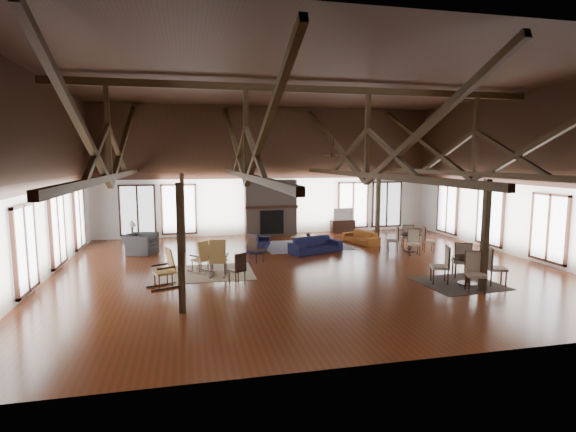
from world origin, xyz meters
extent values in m
plane|color=#5B2513|center=(0.00, 0.00, 0.00)|extent=(16.00, 16.00, 0.00)
cube|color=black|center=(0.00, 0.00, 6.00)|extent=(16.00, 14.00, 0.02)
cube|color=white|center=(0.00, 7.00, 3.00)|extent=(16.00, 0.02, 6.00)
cube|color=white|center=(0.00, -7.00, 3.00)|extent=(16.00, 0.02, 6.00)
cube|color=white|center=(-8.00, 0.00, 3.00)|extent=(0.02, 14.00, 6.00)
cube|color=white|center=(8.00, 0.00, 3.00)|extent=(0.02, 14.00, 6.00)
cube|color=black|center=(0.00, 0.00, 5.75)|extent=(15.60, 0.18, 0.22)
cube|color=black|center=(-6.00, 0.00, 3.05)|extent=(0.16, 13.70, 0.18)
cube|color=black|center=(-6.00, 0.00, 4.40)|extent=(0.14, 0.14, 2.70)
cube|color=black|center=(-6.00, 3.50, 4.28)|extent=(0.15, 7.07, 3.12)
cube|color=black|center=(-6.00, -3.50, 4.28)|extent=(0.15, 7.07, 3.12)
cube|color=black|center=(-2.00, 0.00, 3.05)|extent=(0.16, 13.70, 0.18)
cube|color=black|center=(-2.00, 0.00, 4.40)|extent=(0.14, 0.14, 2.70)
cube|color=black|center=(-2.00, 3.50, 4.28)|extent=(0.15, 7.07, 3.12)
cube|color=black|center=(-2.00, -3.50, 4.28)|extent=(0.15, 7.07, 3.12)
cube|color=black|center=(2.00, 0.00, 3.05)|extent=(0.16, 13.70, 0.18)
cube|color=black|center=(2.00, 0.00, 4.40)|extent=(0.14, 0.14, 2.70)
cube|color=black|center=(2.00, 3.50, 4.28)|extent=(0.15, 7.07, 3.12)
cube|color=black|center=(2.00, -3.50, 4.28)|extent=(0.15, 7.07, 3.12)
cube|color=black|center=(6.00, 0.00, 3.05)|extent=(0.16, 13.70, 0.18)
cube|color=black|center=(6.00, 0.00, 4.40)|extent=(0.14, 0.14, 2.70)
cube|color=black|center=(6.00, 3.50, 4.28)|extent=(0.15, 7.07, 3.12)
cube|color=black|center=(6.00, -3.50, 4.28)|extent=(0.15, 7.07, 3.12)
cube|color=black|center=(-4.00, -3.50, 1.52)|extent=(0.16, 0.16, 3.05)
cube|color=black|center=(4.00, -3.50, 1.52)|extent=(0.16, 0.16, 3.05)
cube|color=black|center=(-4.00, 3.50, 1.52)|extent=(0.16, 0.16, 3.05)
cube|color=black|center=(4.00, 3.50, 1.52)|extent=(0.16, 0.16, 3.05)
cube|color=#6A5C51|center=(0.00, 6.68, 1.30)|extent=(2.40, 0.62, 2.60)
cube|color=black|center=(0.00, 6.36, 0.65)|extent=(1.10, 0.06, 1.10)
cube|color=black|center=(0.00, 6.40, 1.35)|extent=(2.50, 0.20, 0.12)
cylinder|color=black|center=(0.50, -1.00, 4.05)|extent=(0.04, 0.04, 0.70)
cylinder|color=black|center=(0.50, -1.00, 3.70)|extent=(0.20, 0.20, 0.10)
cube|color=black|center=(0.95, -1.00, 3.70)|extent=(0.70, 0.12, 0.02)
cube|color=black|center=(0.50, -0.55, 3.70)|extent=(0.12, 0.70, 0.02)
cube|color=black|center=(0.05, -1.00, 3.70)|extent=(0.70, 0.12, 0.02)
cube|color=black|center=(0.50, -1.45, 3.70)|extent=(0.12, 0.70, 0.02)
imported|color=black|center=(0.94, 2.29, 0.30)|extent=(2.20, 1.45, 0.60)
imported|color=#121434|center=(-1.08, 3.47, 0.26)|extent=(1.93, 1.20, 0.53)
imported|color=brown|center=(3.37, 3.73, 0.26)|extent=(1.91, 1.16, 0.52)
cube|color=#5E2F1C|center=(0.91, 3.68, 0.39)|extent=(1.21, 0.87, 0.06)
cube|color=#5E2F1C|center=(0.45, 3.50, 0.18)|extent=(0.06, 0.06, 0.36)
cube|color=#5E2F1C|center=(0.45, 3.86, 0.18)|extent=(0.06, 0.06, 0.36)
cube|color=#5E2F1C|center=(1.36, 3.50, 0.18)|extent=(0.06, 0.06, 0.36)
cube|color=#5E2F1C|center=(1.36, 3.86, 0.18)|extent=(0.06, 0.06, 0.36)
imported|color=#B2B2B2|center=(1.01, 3.62, 0.51)|extent=(0.18, 0.18, 0.18)
imported|color=#2D2D2F|center=(-5.59, 3.59, 0.38)|extent=(1.42, 1.32, 0.75)
cube|color=black|center=(-5.97, 4.39, 0.32)|extent=(0.48, 0.48, 0.64)
cylinder|color=black|center=(-5.97, 4.39, 0.83)|extent=(0.08, 0.08, 0.38)
cone|color=#F1E9CB|center=(-5.97, 4.39, 1.08)|extent=(0.34, 0.34, 0.28)
cube|color=olive|center=(-3.48, 0.28, 0.38)|extent=(0.61, 0.60, 0.05)
cube|color=olive|center=(-3.35, 0.13, 0.69)|extent=(0.45, 0.41, 0.64)
cube|color=black|center=(-3.62, 0.17, 0.02)|extent=(0.53, 0.63, 0.05)
cube|color=black|center=(-3.33, 0.40, 0.02)|extent=(0.53, 0.63, 0.05)
cube|color=olive|center=(-2.93, -0.24, 0.44)|extent=(0.58, 0.57, 0.05)
cube|color=olive|center=(-2.97, -0.47, 0.78)|extent=(0.53, 0.29, 0.72)
cube|color=black|center=(-3.13, -0.20, 0.03)|extent=(0.22, 0.88, 0.05)
cube|color=black|center=(-2.72, -0.28, 0.03)|extent=(0.22, 0.88, 0.05)
cube|color=olive|center=(-4.54, -1.27, 0.42)|extent=(0.61, 0.62, 0.05)
cube|color=olive|center=(-4.33, -1.18, 0.76)|extent=(0.35, 0.52, 0.70)
cube|color=black|center=(-4.46, -1.45, 0.03)|extent=(0.81, 0.37, 0.05)
cube|color=black|center=(-4.61, -1.08, 0.03)|extent=(0.81, 0.37, 0.05)
cube|color=black|center=(-1.53, 1.23, 0.46)|extent=(0.60, 0.60, 0.05)
cube|color=black|center=(-1.68, 1.11, 0.73)|extent=(0.30, 0.35, 0.56)
cylinder|color=black|center=(-1.53, 1.23, 0.23)|extent=(0.03, 0.03, 0.46)
cube|color=black|center=(-2.49, -1.42, 0.42)|extent=(0.54, 0.54, 0.05)
cube|color=black|center=(-2.40, -1.58, 0.68)|extent=(0.36, 0.23, 0.52)
cylinder|color=black|center=(-2.49, -1.42, 0.21)|extent=(0.03, 0.03, 0.42)
cylinder|color=black|center=(3.98, -2.85, 0.77)|extent=(0.90, 0.90, 0.04)
cylinder|color=black|center=(3.98, -2.85, 0.39)|extent=(0.10, 0.10, 0.75)
cylinder|color=black|center=(3.98, -2.85, 0.02)|extent=(0.54, 0.54, 0.04)
cylinder|color=black|center=(4.60, 1.71, 0.67)|extent=(0.79, 0.79, 0.04)
cylinder|color=black|center=(4.60, 1.71, 0.35)|extent=(0.10, 0.10, 0.65)
cylinder|color=black|center=(4.60, 1.71, 0.02)|extent=(0.47, 0.47, 0.04)
imported|color=#B2B2B2|center=(4.03, -2.90, 0.83)|extent=(0.13, 0.13, 0.09)
imported|color=#B2B2B2|center=(4.65, 1.71, 0.74)|extent=(0.16, 0.16, 0.10)
cube|color=black|center=(3.62, 6.75, 0.29)|extent=(1.17, 0.44, 0.59)
imported|color=#B2B2B2|center=(3.60, 6.75, 0.89)|extent=(1.05, 0.28, 0.60)
cube|color=tan|center=(-3.27, 0.08, 0.01)|extent=(2.88, 2.27, 0.01)
cube|color=#181742|center=(0.90, 3.75, 0.01)|extent=(3.64, 2.82, 0.01)
cube|color=black|center=(3.79, -2.77, 0.01)|extent=(2.32, 2.14, 0.01)
camera|label=1|loc=(-3.82, -13.97, 3.60)|focal=28.00mm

